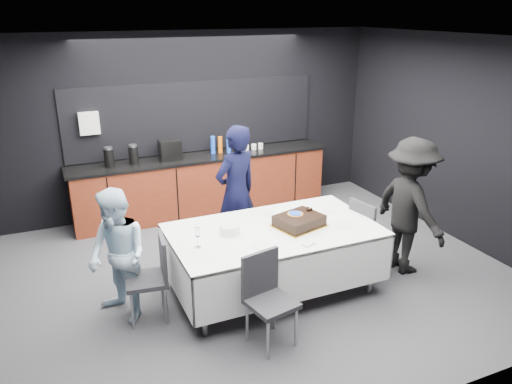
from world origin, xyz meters
TOP-DOWN VIEW (x-y plane):
  - ground at (0.00, 0.00)m, footprint 6.00×6.00m
  - room_shell at (0.00, 0.00)m, footprint 6.04×5.04m
  - kitchenette at (-0.02, 2.22)m, footprint 4.10×0.64m
  - party_table at (0.00, -0.40)m, footprint 2.32×1.32m
  - cake_assembly at (0.29, -0.45)m, footprint 0.62×0.56m
  - plate_stack at (-0.49, -0.31)m, footprint 0.23×0.23m
  - loose_plate_near at (-0.30, -0.74)m, footprint 0.20×0.20m
  - loose_plate_right_a at (0.83, -0.22)m, footprint 0.18×0.18m
  - loose_plate_right_b at (0.76, -0.64)m, footprint 0.20×0.20m
  - loose_plate_far at (0.13, -0.01)m, footprint 0.20×0.20m
  - fork_pile at (0.16, -0.90)m, footprint 0.17×0.13m
  - champagne_flute at (-0.92, -0.50)m, footprint 0.06×0.06m
  - chair_left at (-1.38, -0.38)m, footprint 0.47×0.47m
  - chair_right at (1.27, -0.42)m, footprint 0.49×0.49m
  - chair_near at (-0.46, -1.22)m, footprint 0.50×0.50m
  - person_center at (-0.06, 0.60)m, footprint 0.75×0.61m
  - person_left at (-1.70, -0.25)m, footprint 0.79×0.86m
  - person_right at (1.73, -0.61)m, footprint 0.66×1.11m

SIDE VIEW (x-z plane):
  - ground at x=0.00m, z-range 0.00..0.00m
  - chair_left at x=-1.38m, z-range 0.07..1.00m
  - chair_right at x=1.27m, z-range 0.07..1.00m
  - chair_near at x=-0.46m, z-range 0.07..1.00m
  - kitchenette at x=-0.02m, z-range -0.48..1.57m
  - party_table at x=0.00m, z-range 0.25..1.03m
  - person_left at x=-1.70m, z-range 0.00..1.44m
  - loose_plate_near at x=-0.30m, z-range 0.78..0.79m
  - loose_plate_right_a at x=0.83m, z-range 0.78..0.79m
  - loose_plate_right_b at x=0.76m, z-range 0.78..0.79m
  - loose_plate_far at x=0.13m, z-range 0.78..0.79m
  - fork_pile at x=0.16m, z-range 0.78..0.80m
  - plate_stack at x=-0.49m, z-range 0.78..0.88m
  - cake_assembly at x=0.29m, z-range 0.76..0.93m
  - person_right at x=1.73m, z-range 0.00..1.70m
  - person_center at x=-0.06m, z-range 0.00..1.76m
  - champagne_flute at x=-0.92m, z-range 0.83..1.05m
  - room_shell at x=0.00m, z-range 0.45..3.27m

